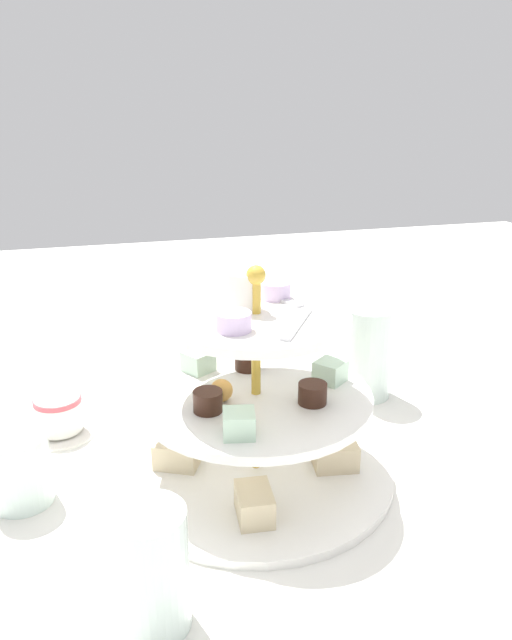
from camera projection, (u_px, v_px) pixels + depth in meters
The scene contains 7 objects.
ground_plane at pixel (256, 473), 0.69m from camera, with size 2.40×2.40×0.00m, color silver.
tiered_serving_stand at pixel (256, 414), 0.67m from camera, with size 0.31×0.31×0.24m.
water_glass_tall_right at pixel (368, 352), 0.86m from camera, with size 0.07×0.07×0.13m, color silver.
water_glass_short_left at pixel (20, 469), 0.63m from camera, with size 0.06×0.06×0.08m, color silver.
teacup_with_saucer at pixel (59, 416), 0.77m from camera, with size 0.09×0.09×0.05m.
butter_knife_right at pixel (176, 370), 0.95m from camera, with size 0.17×0.01×0.00m, color silver.
water_glass_mid_back at pixel (151, 570), 0.48m from camera, with size 0.06×0.06×0.11m, color silver.
Camera 1 is at (-0.57, 0.15, 0.40)m, focal length 34.48 mm.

